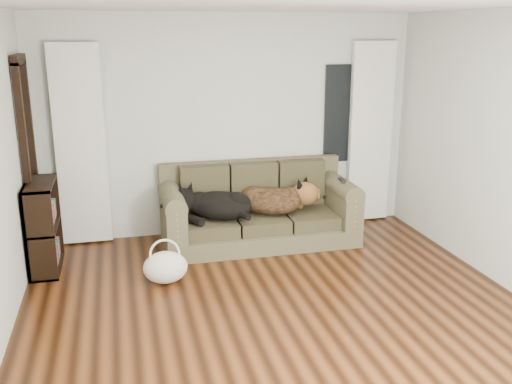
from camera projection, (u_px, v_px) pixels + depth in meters
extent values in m
plane|color=black|center=(288.00, 325.00, 4.80)|extent=(5.00, 5.00, 0.00)
plane|color=white|center=(294.00, 1.00, 4.09)|extent=(5.00, 5.00, 0.00)
cube|color=#BBBEB7|center=(228.00, 126.00, 6.78)|extent=(4.50, 0.04, 2.60)
cube|color=white|center=(81.00, 146.00, 6.36)|extent=(0.55, 0.08, 2.25)
cube|color=white|center=(370.00, 133.00, 7.16)|extent=(0.55, 0.08, 2.25)
cube|color=black|center=(344.00, 114.00, 7.06)|extent=(0.50, 0.03, 1.20)
cube|color=black|center=(30.00, 165.00, 5.92)|extent=(0.07, 0.60, 2.10)
cube|color=brown|center=(259.00, 205.00, 6.58)|extent=(2.21, 0.95, 0.90)
ellipsoid|color=black|center=(216.00, 207.00, 6.41)|extent=(0.90, 0.82, 0.31)
ellipsoid|color=black|center=(274.00, 201.00, 6.60)|extent=(0.92, 0.84, 0.33)
cube|color=black|center=(342.00, 180.00, 6.58)|extent=(0.07, 0.17, 0.02)
ellipsoid|color=silver|center=(165.00, 267.00, 5.58)|extent=(0.53, 0.48, 0.32)
cube|color=black|center=(43.00, 223.00, 5.83)|extent=(0.35, 0.77, 0.93)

